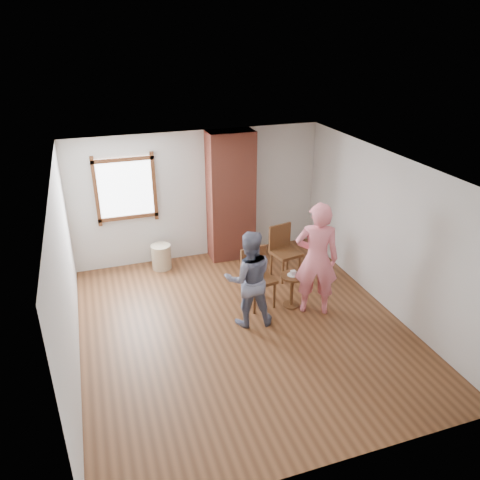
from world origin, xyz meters
name	(u,v)px	position (x,y,z in m)	size (l,w,h in m)	color
ground	(243,327)	(0.00, 0.00, 0.00)	(5.50, 5.50, 0.00)	brown
room_shell	(227,209)	(-0.06, 0.61, 1.81)	(5.04, 5.52, 2.62)	silver
brick_chimney	(231,197)	(0.60, 2.50, 1.30)	(0.90, 0.50, 2.60)	#B0533E
stoneware_crock	(161,257)	(-0.88, 2.40, 0.25)	(0.38, 0.38, 0.49)	#C5B18E
dark_pot	(165,264)	(-0.82, 2.40, 0.08)	(0.15, 0.15, 0.15)	black
dining_chair_left	(257,274)	(0.45, 0.60, 0.57)	(0.54, 0.54, 1.01)	brown
dining_chair_right	(283,249)	(1.27, 1.37, 0.57)	(0.56, 0.56, 1.01)	brown
side_table	(292,285)	(0.99, 0.32, 0.40)	(0.40, 0.40, 0.60)	brown
cake_plate	(293,275)	(0.99, 0.32, 0.60)	(0.18, 0.18, 0.01)	white
cake_slice	(293,273)	(1.00, 0.32, 0.64)	(0.08, 0.07, 0.06)	white
man	(249,279)	(0.13, 0.10, 0.80)	(0.78, 0.61, 1.60)	#141639
person_pink	(317,259)	(1.28, 0.08, 0.97)	(0.71, 0.46, 1.94)	pink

